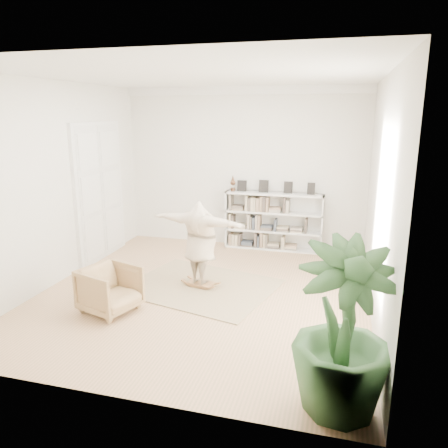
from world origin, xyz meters
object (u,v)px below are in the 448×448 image
(armchair, at_px, (110,289))
(person, at_px, (200,241))
(rocker_board, at_px, (201,283))
(bookshelf, at_px, (273,222))
(houseplant, at_px, (343,330))

(armchair, height_order, person, person)
(armchair, bearing_deg, rocker_board, -21.26)
(armchair, bearing_deg, person, -21.26)
(armchair, height_order, rocker_board, armchair)
(bookshelf, height_order, rocker_board, bookshelf)
(bookshelf, height_order, person, bookshelf)
(rocker_board, distance_m, houseplant, 3.79)
(rocker_board, xyz_separation_m, houseplant, (2.44, -2.78, 0.86))
(rocker_board, relative_size, person, 0.29)
(rocker_board, distance_m, person, 0.80)
(bookshelf, bearing_deg, rocker_board, -108.82)
(bookshelf, relative_size, person, 1.20)
(bookshelf, xyz_separation_m, rocker_board, (-0.88, -2.59, -0.57))
(armchair, distance_m, rocker_board, 1.70)
(rocker_board, xyz_separation_m, person, (-0.00, 0.00, 0.80))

